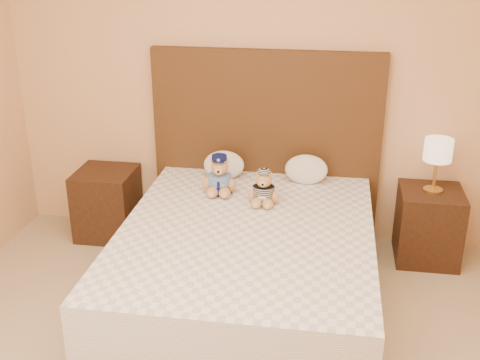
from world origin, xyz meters
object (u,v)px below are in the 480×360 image
(bed, at_px, (246,266))
(nightstand_left, at_px, (107,203))
(lamp, at_px, (438,153))
(pillow_right, at_px, (306,168))
(nightstand_right, at_px, (428,225))
(teddy_prisoner, at_px, (264,188))
(teddy_police, at_px, (220,175))
(pillow_left, at_px, (224,164))

(bed, distance_m, nightstand_left, 1.48)
(nightstand_left, bearing_deg, lamp, 0.00)
(pillow_right, bearing_deg, nightstand_right, -1.86)
(teddy_prisoner, distance_m, pillow_right, 0.52)
(nightstand_left, distance_m, lamp, 2.56)
(lamp, bearing_deg, teddy_police, -169.66)
(teddy_police, bearing_deg, lamp, 6.32)
(nightstand_right, xyz_separation_m, pillow_left, (-1.55, 0.03, 0.39))
(lamp, height_order, teddy_police, lamp)
(teddy_police, bearing_deg, pillow_left, 90.94)
(pillow_right, bearing_deg, teddy_prisoner, -120.99)
(pillow_right, bearing_deg, teddy_police, -152.84)
(teddy_police, height_order, pillow_left, teddy_police)
(pillow_left, distance_m, pillow_right, 0.63)
(teddy_prisoner, bearing_deg, teddy_police, 159.09)
(lamp, relative_size, pillow_left, 1.28)
(nightstand_left, relative_size, pillow_left, 1.76)
(lamp, xyz_separation_m, teddy_prisoner, (-1.19, -0.41, -0.18))
(nightstand_left, relative_size, nightstand_right, 1.00)
(nightstand_left, distance_m, teddy_prisoner, 1.43)
(nightstand_left, xyz_separation_m, lamp, (2.50, 0.00, 0.57))
(pillow_right, bearing_deg, lamp, -1.86)
(teddy_prisoner, bearing_deg, nightstand_left, 163.61)
(bed, distance_m, lamp, 1.59)
(pillow_left, bearing_deg, nightstand_right, -1.11)
(nightstand_right, height_order, teddy_police, teddy_police)
(nightstand_left, bearing_deg, teddy_prisoner, -17.43)
(lamp, distance_m, teddy_prisoner, 1.27)
(nightstand_left, height_order, teddy_prisoner, teddy_prisoner)
(bed, distance_m, pillow_right, 0.97)
(teddy_prisoner, height_order, pillow_left, teddy_prisoner)
(bed, relative_size, teddy_prisoner, 8.14)
(teddy_police, bearing_deg, teddy_prisoner, -25.98)
(bed, bearing_deg, pillow_right, 68.42)
(lamp, bearing_deg, bed, -147.38)
(teddy_police, relative_size, pillow_right, 0.90)
(nightstand_left, bearing_deg, pillow_right, 1.09)
(nightstand_right, distance_m, teddy_prisoner, 1.32)
(bed, bearing_deg, teddy_prisoner, 80.82)
(lamp, bearing_deg, teddy_prisoner, -160.86)
(lamp, relative_size, teddy_prisoner, 1.63)
(bed, relative_size, nightstand_right, 3.64)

